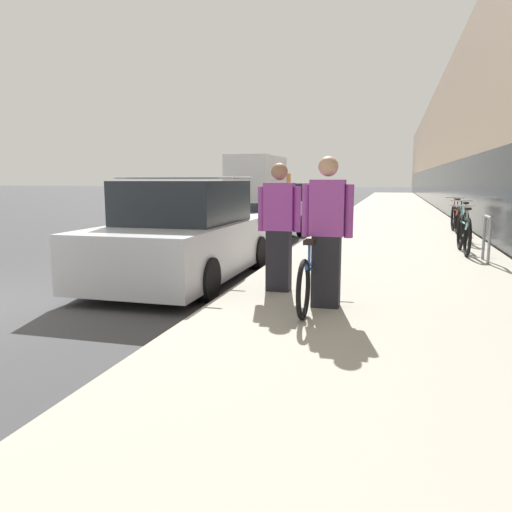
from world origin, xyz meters
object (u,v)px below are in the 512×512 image
Objects in this scene: cruiser_bike_nearest at (464,233)px; moving_truck at (260,181)px; cruiser_bike_middle at (463,224)px; bike_rack_hoop at (487,234)px; vintage_roadster_curbside at (264,225)px; person_bystander at (279,228)px; parked_sedan_far at (302,205)px; parked_sedan_curbside at (186,236)px; tandem_bicycle at (317,271)px; cruiser_bike_farthest at (455,218)px; person_rider at (327,233)px.

cruiser_bike_nearest is 0.25× the size of moving_truck.
cruiser_bike_nearest is 0.98× the size of cruiser_bike_middle.
bike_rack_hoop is 22.19m from moving_truck.
cruiser_bike_nearest is 0.44× the size of vintage_roadster_curbside.
moving_truck is (-9.58, 16.77, 0.97)m from cruiser_bike_middle.
person_bystander is 0.37× the size of parked_sedan_far.
vintage_roadster_curbside is (-4.78, 2.27, -0.13)m from cruiser_bike_nearest.
tandem_bicycle is at bearing -30.38° from parked_sedan_curbside.
vintage_roadster_curbside is at bearing -74.70° from moving_truck.
cruiser_bike_farthest is (2.62, 9.09, 0.05)m from tandem_bicycle.
cruiser_bike_farthest is 17.51m from moving_truck.
vintage_roadster_curbside is at bearing 106.03° from person_bystander.
person_bystander is 5.26m from cruiser_bike_nearest.
bike_rack_hoop is (2.55, 3.68, 0.16)m from tandem_bicycle.
cruiser_bike_middle is 7.91m from parked_sedan_far.
bike_rack_hoop is 3.22m from cruiser_bike_middle.
person_rider is 4.69m from bike_rack_hoop.
cruiser_bike_farthest is 6.44m from parked_sedan_far.
parked_sedan_far is at bearing 100.94° from tandem_bicycle.
tandem_bicycle is 0.57× the size of parked_sedan_far.
person_rider is 3.05m from parked_sedan_curbside.
parked_sedan_far is (-2.51, 12.98, 0.17)m from tandem_bicycle.
bike_rack_hoop is 6.05m from vintage_roadster_curbside.
parked_sedan_curbside is (-4.90, -2.30, 0.07)m from bike_rack_hoop.
cruiser_bike_farthest reaches higher than vintage_roadster_curbside.
cruiser_bike_farthest is at bearing 75.38° from person_rider.
parked_sedan_curbside reaches higher than cruiser_bike_farthest.
parked_sedan_curbside is at bearing -154.86° from bike_rack_hoop.
vintage_roadster_curbside is 0.57× the size of moving_truck.
tandem_bicycle is 13.23m from parked_sedan_far.
cruiser_bike_middle is at bearing -1.38° from vintage_roadster_curbside.
bike_rack_hoop is 10.59m from parked_sedan_far.
moving_truck is (-4.56, 16.65, 1.10)m from vintage_roadster_curbside.
parked_sedan_curbside is (-2.51, 1.71, -0.30)m from person_rider.
person_bystander is 2.01× the size of bike_rack_hoop.
vintage_roadster_curbside is 5.97m from parked_sedan_far.
person_bystander is 7.25m from cruiser_bike_middle.
moving_truck is at bearing 119.73° from cruiser_bike_middle.
bike_rack_hoop is at bearing 46.76° from person_bystander.
person_bystander is 24.20m from moving_truck.
person_bystander is 0.23× the size of moving_truck.
person_rider is 7.84m from vintage_roadster_curbside.
moving_truck is at bearing 116.27° from cruiser_bike_nearest.
parked_sedan_far is at bearing 101.33° from person_rider.
bike_rack_hoop is (2.39, 4.01, -0.37)m from person_rider.
parked_sedan_far is (-0.03, 5.96, 0.26)m from vintage_roadster_curbside.
cruiser_bike_middle is 19.34m from moving_truck.
parked_sedan_far is (-2.67, 13.32, -0.35)m from person_rider.
cruiser_bike_farthest is 0.24× the size of moving_truck.
moving_truck is (-7.20, 24.01, 0.50)m from person_rider.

